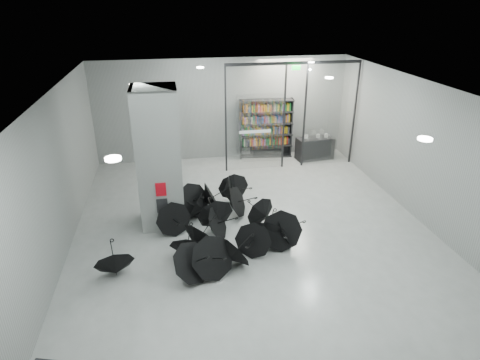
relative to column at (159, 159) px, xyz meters
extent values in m
plane|color=slate|center=(2.50, -2.00, -2.00)|extent=(14.00, 14.00, 0.00)
cube|color=gray|center=(2.50, -2.00, 2.00)|extent=(10.00, 14.00, 0.02)
cube|color=#606360|center=(2.50, 5.00, 0.00)|extent=(10.00, 0.02, 4.00)
cube|color=#606360|center=(-2.50, -2.00, 0.00)|extent=(0.02, 14.00, 4.00)
cube|color=#606360|center=(7.50, -2.00, 0.00)|extent=(0.02, 14.00, 4.00)
cube|color=slate|center=(0.00, 0.00, 0.00)|extent=(1.20, 1.20, 4.00)
cube|color=#A50A07|center=(0.00, -0.62, -0.65)|extent=(0.28, 0.04, 0.38)
cube|color=black|center=(0.00, -0.62, -1.15)|extent=(0.30, 0.03, 0.42)
cube|color=#0CE533|center=(4.90, 3.30, 1.82)|extent=(0.30, 0.06, 0.15)
cube|color=silver|center=(3.50, 3.50, 0.00)|extent=(2.20, 0.02, 3.95)
cube|color=silver|center=(6.40, 3.50, 0.00)|extent=(2.00, 0.02, 3.95)
cube|color=black|center=(2.40, 3.50, 0.00)|extent=(0.06, 0.06, 4.00)
cube|color=black|center=(4.60, 3.50, 0.00)|extent=(0.06, 0.06, 4.00)
cube|color=black|center=(5.40, 3.50, 0.00)|extent=(0.06, 0.06, 4.00)
cube|color=black|center=(7.40, 3.50, 0.00)|extent=(0.06, 0.06, 4.00)
cube|color=black|center=(4.90, 3.50, 1.95)|extent=(5.00, 0.08, 0.10)
cube|color=black|center=(6.13, 4.09, -1.55)|extent=(1.55, 0.76, 0.90)
camera|label=1|loc=(0.33, -10.77, 4.14)|focal=30.52mm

